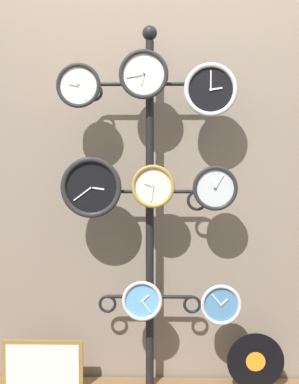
{
  "coord_description": "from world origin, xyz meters",
  "views": [
    {
      "loc": [
        0.07,
        -2.5,
        1.29
      ],
      "look_at": [
        0.0,
        0.36,
        1.14
      ],
      "focal_mm": 50.0,
      "sensor_mm": 36.0,
      "label": 1
    }
  ],
  "objects_px": {
    "clock_top_center": "(144,74)",
    "vinyl_record": "(256,361)",
    "picture_frame": "(43,365)",
    "display_stand": "(150,268)",
    "clock_top_right": "(211,90)",
    "clock_middle_right": "(215,188)",
    "clock_bottom_center": "(142,301)",
    "clock_bottom_right": "(221,305)",
    "clock_middle_left": "(91,187)",
    "clock_top_left": "(79,86)",
    "clock_middle_center": "(153,186)"
  },
  "relations": [
    {
      "from": "clock_top_center",
      "to": "vinyl_record",
      "type": "xyz_separation_m",
      "value": [
        0.61,
        0.05,
        -1.55
      ]
    },
    {
      "from": "clock_top_center",
      "to": "picture_frame",
      "type": "xyz_separation_m",
      "value": [
        -0.55,
        0.02,
        -1.57
      ]
    },
    {
      "from": "display_stand",
      "to": "clock_top_right",
      "type": "relative_size",
      "value": 7.23
    },
    {
      "from": "clock_middle_right",
      "to": "clock_bottom_center",
      "type": "bearing_deg",
      "value": -178.4
    },
    {
      "from": "clock_top_right",
      "to": "clock_bottom_right",
      "type": "distance_m",
      "value": 1.13
    },
    {
      "from": "display_stand",
      "to": "picture_frame",
      "type": "relative_size",
      "value": 4.59
    },
    {
      "from": "vinyl_record",
      "to": "clock_bottom_right",
      "type": "bearing_deg",
      "value": -159.35
    },
    {
      "from": "clock_top_center",
      "to": "clock_middle_left",
      "type": "relative_size",
      "value": 0.81
    },
    {
      "from": "clock_top_left",
      "to": "clock_bottom_right",
      "type": "xyz_separation_m",
      "value": [
        0.75,
        0.0,
        -1.15
      ]
    },
    {
      "from": "clock_top_left",
      "to": "clock_middle_center",
      "type": "height_order",
      "value": "clock_top_left"
    },
    {
      "from": "clock_bottom_center",
      "to": "clock_top_center",
      "type": "bearing_deg",
      "value": 75.89
    },
    {
      "from": "display_stand",
      "to": "clock_middle_center",
      "type": "bearing_deg",
      "value": -79.59
    },
    {
      "from": "clock_bottom_center",
      "to": "picture_frame",
      "type": "distance_m",
      "value": 0.66
    },
    {
      "from": "clock_bottom_center",
      "to": "picture_frame",
      "type": "xyz_separation_m",
      "value": [
        -0.55,
        0.05,
        -0.37
      ]
    },
    {
      "from": "clock_top_right",
      "to": "clock_bottom_center",
      "type": "height_order",
      "value": "clock_top_right"
    },
    {
      "from": "clock_middle_center",
      "to": "clock_top_right",
      "type": "bearing_deg",
      "value": 4.4
    },
    {
      "from": "clock_middle_right",
      "to": "clock_middle_center",
      "type": "bearing_deg",
      "value": -178.38
    },
    {
      "from": "clock_top_left",
      "to": "picture_frame",
      "type": "bearing_deg",
      "value": 166.26
    },
    {
      "from": "clock_top_left",
      "to": "picture_frame",
      "type": "height_order",
      "value": "clock_top_left"
    },
    {
      "from": "clock_bottom_center",
      "to": "display_stand",
      "type": "bearing_deg",
      "value": 71.03
    },
    {
      "from": "clock_top_left",
      "to": "vinyl_record",
      "type": "height_order",
      "value": "clock_top_left"
    },
    {
      "from": "clock_middle_center",
      "to": "clock_bottom_right",
      "type": "relative_size",
      "value": 1.05
    },
    {
      "from": "clock_top_left",
      "to": "clock_middle_right",
      "type": "relative_size",
      "value": 0.99
    },
    {
      "from": "clock_bottom_center",
      "to": "clock_top_right",
      "type": "bearing_deg",
      "value": 3.94
    },
    {
      "from": "clock_top_left",
      "to": "clock_middle_right",
      "type": "xyz_separation_m",
      "value": [
        0.72,
        0.01,
        -0.54
      ]
    },
    {
      "from": "picture_frame",
      "to": "clock_middle_center",
      "type": "bearing_deg",
      "value": -4.89
    },
    {
      "from": "display_stand",
      "to": "clock_middle_left",
      "type": "height_order",
      "value": "display_stand"
    },
    {
      "from": "clock_top_center",
      "to": "clock_middle_left",
      "type": "bearing_deg",
      "value": -175.57
    },
    {
      "from": "clock_bottom_right",
      "to": "clock_top_center",
      "type": "bearing_deg",
      "value": 175.97
    },
    {
      "from": "clock_top_center",
      "to": "clock_middle_right",
      "type": "xyz_separation_m",
      "value": [
        0.38,
        -0.02,
        -0.6
      ]
    },
    {
      "from": "clock_middle_right",
      "to": "clock_bottom_right",
      "type": "bearing_deg",
      "value": -16.4
    },
    {
      "from": "clock_bottom_center",
      "to": "vinyl_record",
      "type": "bearing_deg",
      "value": 6.98
    },
    {
      "from": "display_stand",
      "to": "clock_top_right",
      "type": "height_order",
      "value": "display_stand"
    },
    {
      "from": "display_stand",
      "to": "clock_bottom_center",
      "type": "xyz_separation_m",
      "value": [
        -0.04,
        -0.11,
        -0.15
      ]
    },
    {
      "from": "clock_bottom_center",
      "to": "clock_middle_right",
      "type": "bearing_deg",
      "value": 1.6
    },
    {
      "from": "clock_top_center",
      "to": "picture_frame",
      "type": "height_order",
      "value": "clock_top_center"
    },
    {
      "from": "clock_top_left",
      "to": "clock_middle_center",
      "type": "xyz_separation_m",
      "value": [
        0.39,
        0.0,
        -0.53
      ]
    },
    {
      "from": "clock_middle_left",
      "to": "clock_bottom_right",
      "type": "relative_size",
      "value": 1.49
    },
    {
      "from": "clock_middle_center",
      "to": "vinyl_record",
      "type": "height_order",
      "value": "clock_middle_center"
    },
    {
      "from": "clock_top_left",
      "to": "vinyl_record",
      "type": "bearing_deg",
      "value": 4.52
    },
    {
      "from": "clock_top_right",
      "to": "clock_middle_left",
      "type": "height_order",
      "value": "clock_top_right"
    },
    {
      "from": "clock_top_right",
      "to": "clock_middle_center",
      "type": "relative_size",
      "value": 1.23
    },
    {
      "from": "clock_top_center",
      "to": "clock_middle_center",
      "type": "relative_size",
      "value": 1.15
    },
    {
      "from": "clock_middle_center",
      "to": "picture_frame",
      "type": "height_order",
      "value": "clock_middle_center"
    },
    {
      "from": "display_stand",
      "to": "picture_frame",
      "type": "distance_m",
      "value": 0.79
    },
    {
      "from": "display_stand",
      "to": "clock_bottom_right",
      "type": "bearing_deg",
      "value": -15.94
    },
    {
      "from": "clock_middle_center",
      "to": "picture_frame",
      "type": "xyz_separation_m",
      "value": [
        -0.6,
        0.05,
        -0.98
      ]
    },
    {
      "from": "clock_middle_right",
      "to": "picture_frame",
      "type": "height_order",
      "value": "clock_middle_right"
    },
    {
      "from": "display_stand",
      "to": "clock_top_left",
      "type": "relative_size",
      "value": 8.69
    },
    {
      "from": "clock_middle_left",
      "to": "picture_frame",
      "type": "xyz_separation_m",
      "value": [
        -0.28,
        0.05,
        -0.97
      ]
    }
  ]
}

